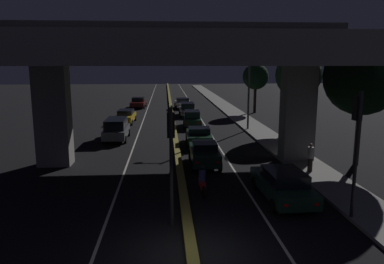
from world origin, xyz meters
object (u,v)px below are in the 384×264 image
(traffic_light_right_of_median, at_px, (357,134))
(car_white_sixth, at_px, (182,103))
(car_grey_lead_oncoming, at_px, (116,129))
(traffic_light_left_of_median, at_px, (171,146))
(car_dark_green_lead, at_px, (283,184))
(car_silver_fifth, at_px, (187,109))
(motorcycle_red_filtering_near, at_px, (202,182))
(car_dark_green_second, at_px, (204,153))
(street_lamp, at_px, (246,79))
(car_taxi_yellow_second_oncoming, at_px, (126,116))
(car_dark_green_third, at_px, (199,135))
(car_dark_green_fourth, at_px, (192,118))
(pedestrian_on_sidewalk, at_px, (310,157))
(car_dark_red_third_oncoming, at_px, (138,103))

(traffic_light_right_of_median, bearing_deg, car_white_sixth, 97.65)
(car_white_sixth, bearing_deg, car_grey_lead_oncoming, 160.14)
(traffic_light_left_of_median, xyz_separation_m, car_dark_green_lead, (5.19, 2.38, -2.43))
(car_silver_fifth, xyz_separation_m, motorcycle_red_filtering_near, (-0.88, -26.98, -0.23))
(car_dark_green_second, relative_size, car_grey_lead_oncoming, 0.90)
(street_lamp, relative_size, car_dark_green_lead, 1.68)
(car_dark_green_second, xyz_separation_m, car_taxi_yellow_second_oncoming, (-6.56, 17.11, -0.06))
(car_dark_green_lead, xyz_separation_m, car_silver_fifth, (-2.77, 28.01, 0.09))
(car_dark_green_third, bearing_deg, car_dark_green_lead, -165.28)
(motorcycle_red_filtering_near, bearing_deg, car_silver_fifth, -3.43)
(car_dark_green_fourth, height_order, pedestrian_on_sidewalk, pedestrian_on_sidewalk)
(car_dark_green_third, height_order, car_dark_green_fourth, car_dark_green_fourth)
(pedestrian_on_sidewalk, bearing_deg, traffic_light_left_of_median, -141.91)
(car_dark_green_fourth, bearing_deg, car_dark_green_lead, -169.52)
(car_dark_red_third_oncoming, bearing_deg, car_dark_green_fourth, 23.75)
(traffic_light_left_of_median, relative_size, traffic_light_right_of_median, 0.89)
(car_dark_green_fourth, xyz_separation_m, car_taxi_yellow_second_oncoming, (-6.83, 2.91, -0.13))
(car_dark_green_second, height_order, car_taxi_yellow_second_oncoming, car_dark_green_second)
(traffic_light_right_of_median, distance_m, car_white_sixth, 38.26)
(car_silver_fifth, bearing_deg, car_white_sixth, 1.55)
(traffic_light_left_of_median, bearing_deg, street_lamp, 70.31)
(car_white_sixth, bearing_deg, pedestrian_on_sidewalk, -172.27)
(car_dark_green_fourth, bearing_deg, car_dark_green_second, -178.31)
(traffic_light_left_of_median, relative_size, car_dark_red_third_oncoming, 1.09)
(street_lamp, height_order, car_taxi_yellow_second_oncoming, street_lamp)
(street_lamp, distance_m, car_dark_red_third_oncoming, 22.19)
(car_dark_green_fourth, relative_size, car_white_sixth, 1.03)
(car_dark_green_lead, relative_size, motorcycle_red_filtering_near, 2.52)
(street_lamp, relative_size, pedestrian_on_sidewalk, 4.99)
(street_lamp, height_order, car_dark_green_third, street_lamp)
(motorcycle_red_filtering_near, relative_size, pedestrian_on_sidewalk, 1.18)
(car_grey_lead_oncoming, height_order, motorcycle_red_filtering_near, car_grey_lead_oncoming)
(car_dark_green_third, bearing_deg, car_silver_fifth, 1.64)
(car_taxi_yellow_second_oncoming, bearing_deg, car_dark_green_third, 33.93)
(car_dark_green_second, xyz_separation_m, pedestrian_on_sidewalk, (5.87, -2.17, 0.19))
(car_silver_fifth, bearing_deg, car_dark_red_third_oncoming, 36.18)
(car_dark_green_fourth, bearing_deg, motorcycle_red_filtering_near, -179.92)
(car_dark_green_lead, bearing_deg, car_taxi_yellow_second_oncoming, 21.05)
(motorcycle_red_filtering_near, bearing_deg, street_lamp, -20.27)
(car_taxi_yellow_second_oncoming, height_order, pedestrian_on_sidewalk, pedestrian_on_sidewalk)
(traffic_light_right_of_median, distance_m, motorcycle_red_filtering_near, 7.30)
(car_dark_green_lead, xyz_separation_m, car_taxi_yellow_second_oncoming, (-9.57, 23.21, -0.04))
(traffic_light_left_of_median, xyz_separation_m, car_grey_lead_oncoming, (-4.24, 16.82, -2.24))
(car_dark_green_second, height_order, car_dark_green_fourth, car_dark_green_fourth)
(car_white_sixth, height_order, car_grey_lead_oncoming, car_grey_lead_oncoming)
(car_dark_green_fourth, xyz_separation_m, car_white_sixth, (-0.26, 15.14, -0.10))
(traffic_light_left_of_median, height_order, car_white_sixth, traffic_light_left_of_median)
(car_taxi_yellow_second_oncoming, relative_size, motorcycle_red_filtering_near, 2.49)
(car_dark_green_third, relative_size, car_white_sixth, 1.03)
(car_taxi_yellow_second_oncoming, xyz_separation_m, pedestrian_on_sidewalk, (12.43, -19.28, 0.25))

